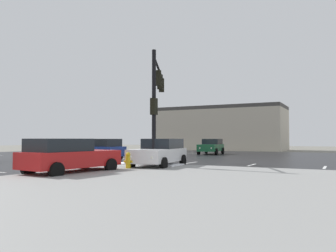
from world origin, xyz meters
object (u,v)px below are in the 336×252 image
sedan_red (69,156)px  fire_hydrant (128,160)px  traffic_signal_mast (157,91)px  sedan_green (211,146)px  sedan_blue (96,149)px  sedan_white (160,152)px  sedan_navy (54,147)px

sedan_red → fire_hydrant: bearing=-18.0°
traffic_signal_mast → sedan_green: bearing=-16.1°
fire_hydrant → sedan_blue: (-6.56, 5.58, 0.32)m
sedan_blue → sedan_green: bearing=-102.0°
sedan_green → sedan_white: bearing=4.0°
sedan_blue → sedan_white: 7.64m
fire_hydrant → sedan_blue: sedan_blue is taller
traffic_signal_mast → sedan_white: size_ratio=1.34×
sedan_navy → sedan_white: 17.92m
sedan_blue → fire_hydrant: bearing=143.4°
sedan_white → sedan_navy: bearing=-122.6°
sedan_green → sedan_blue: (-3.87, -13.72, 0.00)m
traffic_signal_mast → sedan_green: (-2.25, 15.58, -3.65)m
sedan_blue → sedan_red: 9.90m
sedan_green → sedan_blue: 14.25m
sedan_green → sedan_navy: size_ratio=1.01×
traffic_signal_mast → sedan_blue: traffic_signal_mast is taller
sedan_blue → traffic_signal_mast: bearing=166.9°
sedan_blue → sedan_navy: bearing=-23.8°
sedan_green → sedan_red: size_ratio=1.00×
traffic_signal_mast → sedan_navy: traffic_signal_mast is taller
traffic_signal_mast → fire_hydrant: traffic_signal_mast is taller
traffic_signal_mast → fire_hydrant: (0.44, -3.72, -3.97)m
sedan_navy → sedan_red: size_ratio=0.99×
fire_hydrant → sedan_navy: size_ratio=0.17×
traffic_signal_mast → sedan_red: traffic_signal_mast is taller
sedan_blue → sedan_white: (6.98, -3.10, 0.00)m
sedan_navy → sedan_white: bearing=-119.4°
fire_hydrant → sedan_red: 3.08m
sedan_green → sedan_blue: size_ratio=1.01×
sedan_white → sedan_green: bearing=-176.0°
traffic_signal_mast → sedan_white: 3.95m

